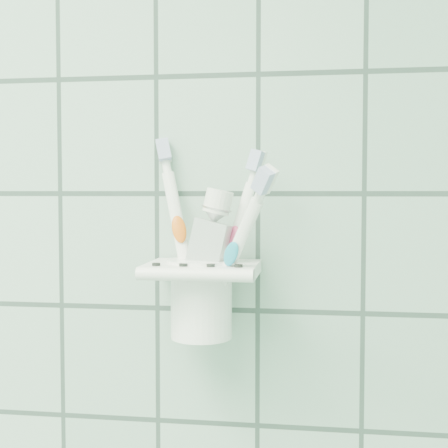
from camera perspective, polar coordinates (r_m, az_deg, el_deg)
name	(u,v)px	position (r m, az deg, el deg)	size (l,w,h in m)	color
holder_bracket	(203,271)	(0.65, -1.96, -4.28)	(0.12, 0.10, 0.04)	white
cup	(201,295)	(0.66, -2.08, -6.49)	(0.07, 0.07, 0.08)	white
toothbrush_pink	(198,228)	(0.65, -2.39, -0.39)	(0.06, 0.06, 0.21)	white
toothbrush_blue	(207,237)	(0.64, -1.55, -1.20)	(0.06, 0.03, 0.19)	white
toothbrush_orange	(202,229)	(0.67, -2.00, -0.47)	(0.08, 0.09, 0.20)	white
toothpaste_tube	(189,248)	(0.65, -3.20, -2.23)	(0.07, 0.04, 0.16)	silver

